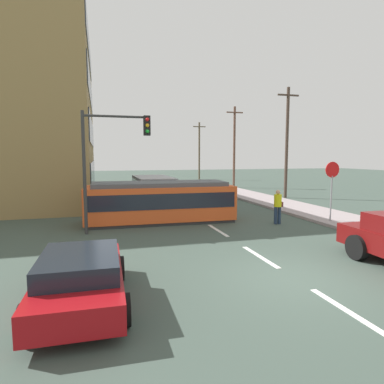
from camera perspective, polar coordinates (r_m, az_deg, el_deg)
name	(u,v)px	position (r m, az deg, el deg)	size (l,w,h in m)	color
ground_plane	(193,215)	(18.50, 0.18, -4.01)	(120.00, 120.00, 0.00)	#3C4C43
sidewalk_curb_right	(346,221)	(18.22, 25.05, -4.54)	(3.20, 36.00, 0.14)	gray
lane_stripe_0	(348,312)	(8.13, 25.44, -18.19)	(0.16, 2.40, 0.01)	silver
lane_stripe_1	(260,257)	(11.23, 11.67, -10.89)	(0.16, 2.40, 0.01)	silver
lane_stripe_2	(218,230)	(14.77, 4.48, -6.63)	(0.16, 2.40, 0.01)	silver
lane_stripe_3	(175,204)	(22.98, -3.02, -2.01)	(0.16, 2.40, 0.01)	silver
lane_stripe_4	(159,194)	(28.81, -5.66, -0.36)	(0.16, 2.40, 0.01)	silver
streetcar_tram	(160,201)	(16.59, -5.57, -1.59)	(7.34, 2.73, 2.01)	#E15523
city_bus	(153,187)	(24.17, -6.72, 0.81)	(2.60, 5.10, 1.80)	#B2B3B8
pedestrian_crossing	(278,205)	(16.50, 14.63, -2.14)	(0.46, 0.36, 1.67)	#20314A
parked_sedan_near	(81,277)	(7.90, -18.67, -13.80)	(2.05, 4.14, 1.19)	maroon
stop_sign	(332,179)	(17.36, 23.07, 2.12)	(0.76, 0.07, 2.88)	gray
traffic_light_mast	(111,149)	(14.38, -13.85, 7.30)	(2.84, 0.33, 5.14)	#333333
utility_pole_mid	(287,141)	(27.04, 16.10, 8.48)	(1.80, 0.24, 8.57)	#4A3A30
utility_pole_far	(234,146)	(34.86, 7.32, 7.94)	(1.80, 0.24, 8.38)	brown
utility_pole_distant	(199,150)	(46.81, 1.26, 7.31)	(1.80, 0.24, 8.01)	brown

